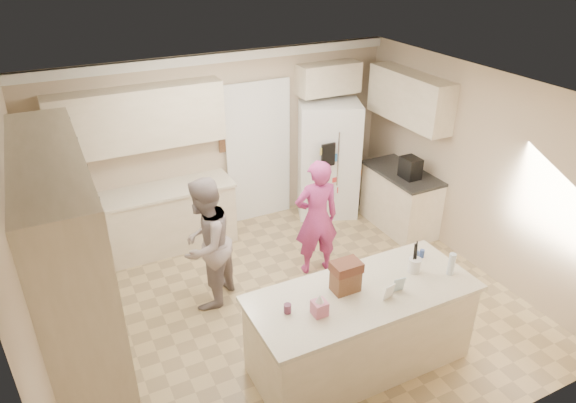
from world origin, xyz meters
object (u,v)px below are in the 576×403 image
teen_boy (205,244)px  utensil_crock (415,265)px  teen_girl (317,218)px  tissue_box (319,308)px  dollhouse_body (345,281)px  refrigerator (328,159)px  coffee_maker (410,168)px  island_base (360,330)px

teen_boy → utensil_crock: bearing=91.8°
teen_girl → teen_boy: bearing=9.9°
tissue_box → dollhouse_body: (0.40, 0.20, 0.04)m
refrigerator → teen_boy: bearing=-128.7°
utensil_crock → coffee_maker: bearing=52.9°
teen_girl → utensil_crock: bearing=108.2°
utensil_crock → dollhouse_body: (-0.80, 0.05, 0.04)m
coffee_maker → tissue_box: (-2.60, -2.00, -0.07)m
island_base → refrigerator: bearing=65.6°
tissue_box → teen_boy: 1.84m
refrigerator → island_base: refrigerator is taller
refrigerator → island_base: bearing=-92.3°
teen_boy → tissue_box: bearing=61.3°
tissue_box → refrigerator: bearing=58.4°
coffee_maker → refrigerator: bearing=121.1°
coffee_maker → island_base: 2.87m
utensil_crock → teen_boy: bearing=136.7°
coffee_maker → teen_girl: (-1.64, -0.24, -0.28)m
utensil_crock → teen_girl: (-0.24, 1.61, -0.21)m
island_base → utensil_crock: 0.86m
teen_boy → teen_girl: size_ratio=1.03×
refrigerator → tissue_box: (-1.92, -3.12, 0.10)m
coffee_maker → teen_boy: size_ratio=0.18×
island_base → teen_girl: 1.75m
tissue_box → teen_girl: size_ratio=0.09×
refrigerator → teen_girl: refrigerator is taller
refrigerator → coffee_maker: bearing=-36.8°
utensil_crock → tissue_box: (-1.20, -0.15, -0.00)m
utensil_crock → teen_boy: 2.36m
tissue_box → teen_girl: teen_girl is taller
refrigerator → utensil_crock: bearing=-81.5°
teen_boy → teen_girl: 1.47m
island_base → dollhouse_body: dollhouse_body is taller
dollhouse_body → refrigerator: bearing=62.5°
utensil_crock → dollhouse_body: size_ratio=0.58×
refrigerator → dollhouse_body: bearing=-95.4°
coffee_maker → tissue_box: size_ratio=2.14×
island_base → dollhouse_body: 0.62m
tissue_box → teen_girl: bearing=61.4°
tissue_box → dollhouse_body: 0.45m
tissue_box → teen_girl: (0.96, 1.76, -0.20)m
island_base → dollhouse_body: size_ratio=8.46×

